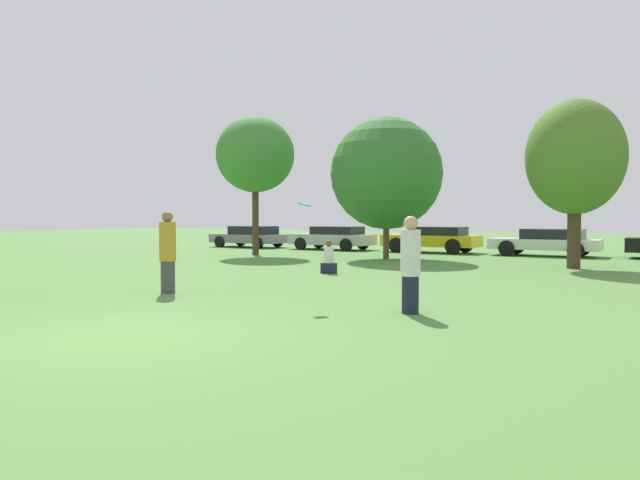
{
  "coord_description": "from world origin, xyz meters",
  "views": [
    {
      "loc": [
        6.77,
        -6.02,
        1.73
      ],
      "look_at": [
        -0.13,
        5.87,
        1.19
      ],
      "focal_mm": 34.07,
      "sensor_mm": 36.0,
      "label": 1
    }
  ],
  "objects": [
    {
      "name": "ground_plane",
      "position": [
        0.0,
        0.0,
        0.0
      ],
      "size": [
        120.0,
        120.0,
        0.0
      ],
      "primitive_type": "plane",
      "color": "#54843D"
    },
    {
      "name": "person_thrower",
      "position": [
        -3.03,
        4.04,
        0.93
      ],
      "size": [
        0.37,
        0.37,
        1.84
      ],
      "rotation": [
        0.0,
        0.0,
        0.01
      ],
      "color": "#3F3F47",
      "rests_on": "ground"
    },
    {
      "name": "person_catcher",
      "position": [
        2.77,
        4.08,
        0.88
      ],
      "size": [
        0.36,
        0.36,
        1.74
      ],
      "rotation": [
        0.0,
        0.0,
        -3.13
      ],
      "color": "#191E33",
      "rests_on": "ground"
    },
    {
      "name": "frisbee",
      "position": [
        0.52,
        4.13,
        1.97
      ],
      "size": [
        0.27,
        0.28,
        0.11
      ],
      "color": "#19B2D8"
    },
    {
      "name": "bystander_sitting",
      "position": [
        -2.21,
        9.98,
        0.42
      ],
      "size": [
        0.4,
        0.33,
        1.01
      ],
      "color": "#191E33",
      "rests_on": "ground"
    },
    {
      "name": "tree_0",
      "position": [
        -9.27,
        15.89,
        4.45
      ],
      "size": [
        3.47,
        3.47,
        6.15
      ],
      "color": "#473323",
      "rests_on": "ground"
    },
    {
      "name": "tree_1",
      "position": [
        -3.23,
        16.55,
        3.46
      ],
      "size": [
        4.52,
        4.52,
        5.72
      ],
      "color": "brown",
      "rests_on": "ground"
    },
    {
      "name": "tree_2",
      "position": [
        3.98,
        15.54,
        3.65
      ],
      "size": [
        3.17,
        3.17,
        5.58
      ],
      "color": "#473323",
      "rests_on": "ground"
    },
    {
      "name": "parked_car_grey",
      "position": [
        -13.58,
        21.27,
        0.62
      ],
      "size": [
        4.3,
        2.11,
        1.18
      ],
      "rotation": [
        0.0,
        0.0,
        3.12
      ],
      "color": "slate",
      "rests_on": "ground"
    },
    {
      "name": "parked_car_silver",
      "position": [
        -8.38,
        21.44,
        0.64
      ],
      "size": [
        4.35,
        2.09,
        1.21
      ],
      "rotation": [
        0.0,
        0.0,
        3.12
      ],
      "color": "#B2B2B7",
      "rests_on": "ground"
    },
    {
      "name": "parked_car_yellow",
      "position": [
        -3.08,
        21.64,
        0.67
      ],
      "size": [
        4.54,
        2.09,
        1.23
      ],
      "rotation": [
        0.0,
        0.0,
        3.12
      ],
      "color": "gold",
      "rests_on": "ground"
    },
    {
      "name": "parked_car_white",
      "position": [
        2.09,
        21.71,
        0.64
      ],
      "size": [
        4.55,
        2.12,
        1.18
      ],
      "rotation": [
        0.0,
        0.0,
        3.12
      ],
      "color": "silver",
      "rests_on": "ground"
    }
  ]
}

